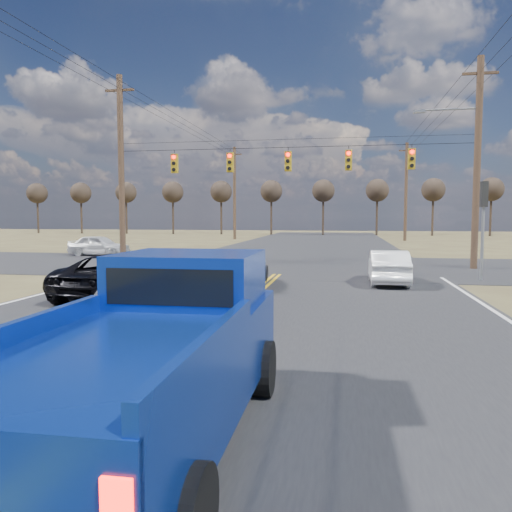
% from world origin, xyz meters
% --- Properties ---
extents(ground, '(160.00, 160.00, 0.00)m').
position_xyz_m(ground, '(0.00, 0.00, 0.00)').
color(ground, brown).
rests_on(ground, ground).
extents(road_main, '(14.00, 120.00, 0.02)m').
position_xyz_m(road_main, '(0.00, 10.00, 0.00)').
color(road_main, '#28282B').
rests_on(road_main, ground).
extents(road_cross, '(120.00, 12.00, 0.02)m').
position_xyz_m(road_cross, '(0.00, 18.00, 0.00)').
color(road_cross, '#28282B').
rests_on(road_cross, ground).
extents(signal_gantry, '(19.60, 4.83, 10.00)m').
position_xyz_m(signal_gantry, '(0.50, 17.79, 5.06)').
color(signal_gantry, '#473323').
rests_on(signal_gantry, ground).
extents(utility_poles, '(19.60, 58.32, 10.00)m').
position_xyz_m(utility_poles, '(0.00, 17.00, 5.23)').
color(utility_poles, '#473323').
rests_on(utility_poles, ground).
extents(treeline, '(87.00, 117.80, 7.40)m').
position_xyz_m(treeline, '(0.00, 26.96, 5.70)').
color(treeline, '#33261C').
rests_on(treeline, ground).
extents(pickup_truck, '(2.24, 5.50, 2.06)m').
position_xyz_m(pickup_truck, '(0.80, -2.12, 1.00)').
color(pickup_truck, black).
rests_on(pickup_truck, ground).
extents(silver_suv, '(2.14, 4.64, 1.54)m').
position_xyz_m(silver_suv, '(-0.80, 1.69, 0.77)').
color(silver_suv, gray).
rests_on(silver_suv, ground).
extents(black_suv, '(2.85, 5.26, 1.40)m').
position_xyz_m(black_suv, '(-3.95, 7.20, 0.70)').
color(black_suv, black).
rests_on(black_suv, ground).
extents(white_car_queue, '(1.39, 3.88, 1.27)m').
position_xyz_m(white_car_queue, '(4.50, 11.90, 0.64)').
color(white_car_queue, white).
rests_on(white_car_queue, ground).
extents(dgrey_car_queue, '(1.96, 4.24, 1.20)m').
position_xyz_m(dgrey_car_queue, '(-0.80, 10.31, 0.60)').
color(dgrey_car_queue, '#353439').
rests_on(dgrey_car_queue, ground).
extents(cross_car_west, '(1.84, 4.03, 1.34)m').
position_xyz_m(cross_car_west, '(-12.60, 22.23, 0.67)').
color(cross_car_west, white).
rests_on(cross_car_west, ground).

